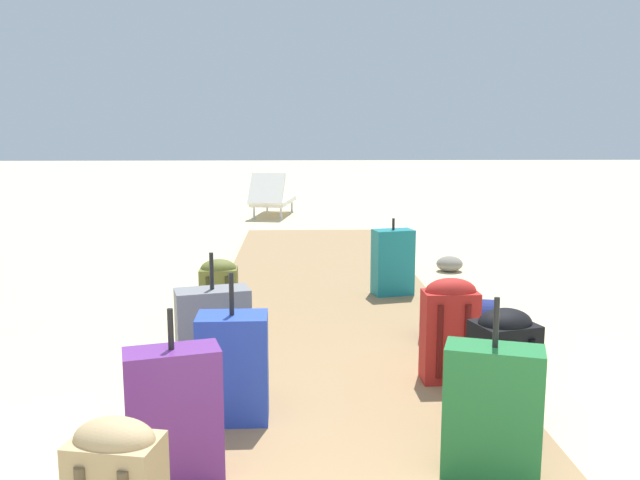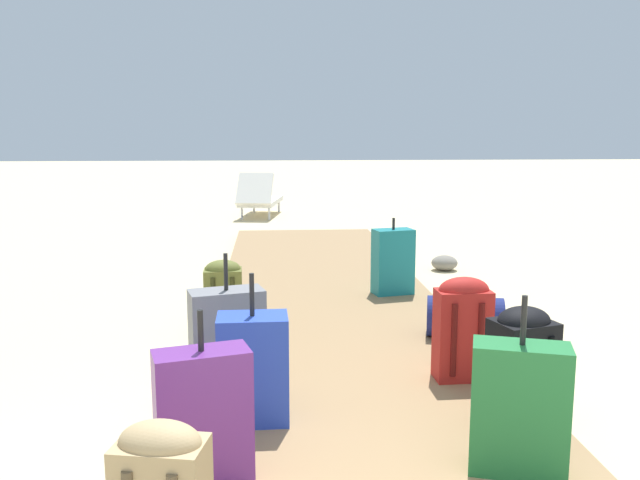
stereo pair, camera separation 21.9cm
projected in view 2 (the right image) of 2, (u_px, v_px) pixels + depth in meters
ground_plane at (339, 342)px, 4.81m from camera, size 60.00×60.00×0.00m
boardwalk at (329, 307)px, 5.62m from camera, size 1.90×8.36×0.08m
suitcase_purple at (203, 418)px, 2.69m from camera, size 0.42×0.28×0.74m
suitcase_blue at (253, 368)px, 3.28m from camera, size 0.35×0.24×0.76m
backpack_olive at (223, 290)px, 5.00m from camera, size 0.29×0.24×0.48m
suitcase_grey at (227, 337)px, 3.77m from camera, size 0.46×0.31×0.77m
suitcase_green at (519, 409)px, 2.78m from camera, size 0.44×0.31×0.78m
suitcase_teal at (393, 262)px, 5.87m from camera, size 0.38×0.27×0.68m
backpack_red at (463, 326)px, 3.83m from camera, size 0.32×0.21×0.61m
backpack_black at (522, 361)px, 3.28m from camera, size 0.34×0.31×0.59m
duffel_bag_navy at (465, 317)px, 4.65m from camera, size 0.58×0.40×0.40m
lounge_chair at (260, 198)px, 11.80m from camera, size 0.84×1.60×0.80m
rock_right_mid at (444, 263)px, 7.27m from camera, size 0.36×0.35×0.17m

